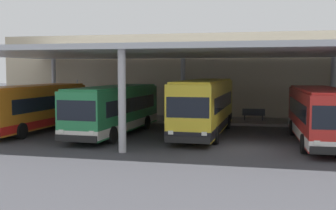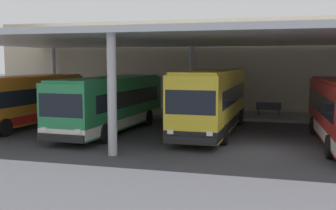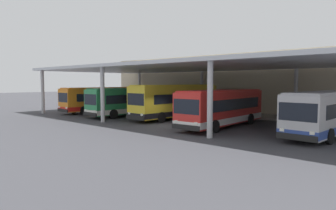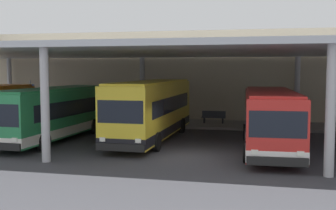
# 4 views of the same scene
# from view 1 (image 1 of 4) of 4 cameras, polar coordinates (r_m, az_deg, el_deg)

# --- Properties ---
(ground_plane) EXTENTS (200.00, 200.00, 0.00)m
(ground_plane) POSITION_cam_1_polar(r_m,az_deg,el_deg) (23.36, 10.50, -5.76)
(ground_plane) COLOR #3D3D42
(platform_kerb) EXTENTS (42.00, 4.50, 0.18)m
(platform_kerb) POSITION_cam_1_polar(r_m,az_deg,el_deg) (34.97, 11.40, -2.17)
(platform_kerb) COLOR gray
(platform_kerb) RESTS_ON ground
(station_building_facade) EXTENTS (48.00, 1.60, 7.45)m
(station_building_facade) POSITION_cam_1_polar(r_m,az_deg,el_deg) (37.98, 11.64, 3.86)
(station_building_facade) COLOR #C1B293
(station_building_facade) RESTS_ON ground
(canopy_shelter) EXTENTS (40.00, 17.00, 5.55)m
(canopy_shelter) POSITION_cam_1_polar(r_m,az_deg,el_deg) (28.50, 11.18, 6.82)
(canopy_shelter) COLOR silver
(canopy_shelter) RESTS_ON ground
(bus_nearest_bay) EXTENTS (3.09, 10.64, 3.17)m
(bus_nearest_bay) POSITION_cam_1_polar(r_m,az_deg,el_deg) (30.72, -17.50, -0.30)
(bus_nearest_bay) COLOR orange
(bus_nearest_bay) RESTS_ON ground
(bus_second_bay) EXTENTS (3.07, 10.64, 3.17)m
(bus_second_bay) POSITION_cam_1_polar(r_m,az_deg,el_deg) (27.93, -7.18, -0.59)
(bus_second_bay) COLOR #28844C
(bus_second_bay) RESTS_ON ground
(bus_middle_bay) EXTENTS (2.84, 11.37, 3.57)m
(bus_middle_bay) POSITION_cam_1_polar(r_m,az_deg,el_deg) (27.85, 4.90, -0.21)
(bus_middle_bay) COLOR yellow
(bus_middle_bay) RESTS_ON ground
(bus_far_bay) EXTENTS (3.02, 10.62, 3.17)m
(bus_far_bay) POSITION_cam_1_polar(r_m,az_deg,el_deg) (25.83, 19.63, -1.25)
(bus_far_bay) COLOR red
(bus_far_bay) RESTS_ON ground
(bench_waiting) EXTENTS (1.80, 0.45, 0.92)m
(bench_waiting) POSITION_cam_1_polar(r_m,az_deg,el_deg) (34.97, 11.38, -1.23)
(bench_waiting) COLOR #383D47
(bench_waiting) RESTS_ON platform_kerb
(trash_bin) EXTENTS (0.52, 0.52, 0.98)m
(trash_bin) POSITION_cam_1_polar(r_m,az_deg,el_deg) (35.45, 7.20, -1.07)
(trash_bin) COLOR maroon
(trash_bin) RESTS_ON platform_kerb
(banner_sign) EXTENTS (0.70, 0.12, 3.20)m
(banner_sign) POSITION_cam_1_polar(r_m,az_deg,el_deg) (37.53, -12.02, 1.17)
(banner_sign) COLOR #B2B2B7
(banner_sign) RESTS_ON platform_kerb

